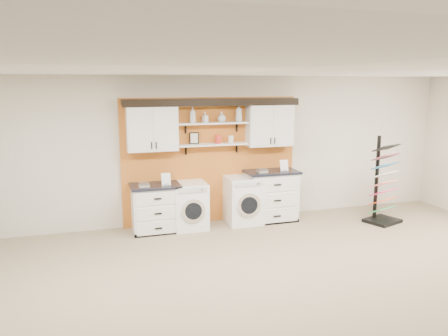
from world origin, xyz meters
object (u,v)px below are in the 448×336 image
object	(u,v)px
base_cabinet_right	(271,196)
sample_rack	(383,195)
dryer	(243,200)
washer	(189,205)
base_cabinet_left	(156,208)

from	to	relation	value
base_cabinet_right	sample_rack	size ratio (longest dim) A/B	0.61
dryer	sample_rack	bearing A→B (deg)	-15.83
base_cabinet_right	washer	bearing A→B (deg)	-179.88
base_cabinet_left	washer	world-z (taller)	base_cabinet_left
base_cabinet_left	dryer	distance (m)	1.68
base_cabinet_right	dryer	bearing A→B (deg)	-179.67
base_cabinet_left	sample_rack	world-z (taller)	sample_rack
base_cabinet_left	washer	size ratio (longest dim) A/B	1.03
base_cabinet_left	washer	bearing A→B (deg)	-0.31
base_cabinet_left	dryer	size ratio (longest dim) A/B	0.98
base_cabinet_right	washer	xyz separation A→B (m)	(-1.64, -0.00, -0.06)
sample_rack	base_cabinet_left	bearing A→B (deg)	150.19
base_cabinet_right	washer	size ratio (longest dim) A/B	1.18
sample_rack	dryer	bearing A→B (deg)	144.16
dryer	sample_rack	size ratio (longest dim) A/B	0.54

